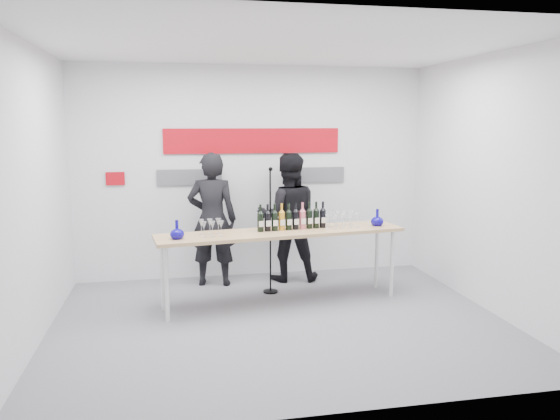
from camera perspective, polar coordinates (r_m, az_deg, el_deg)
The scene contains 12 objects.
ground at distance 6.24m, azimuth -0.01°, elevation -11.59°, with size 5.00×5.00×0.00m, color slate.
back_wall at distance 7.84m, azimuth -2.85°, elevation 3.95°, with size 5.00×0.04×3.00m, color silver.
signage at distance 7.78m, azimuth -3.24°, elevation 6.17°, with size 3.38×0.02×0.79m.
tasting_table at distance 6.62m, azimuth 0.17°, elevation -2.79°, with size 3.08×0.98×0.91m.
wine_bottles at distance 6.67m, azimuth 1.28°, elevation -0.66°, with size 0.89×0.19×0.33m.
decanter_left at distance 6.25m, azimuth -10.72°, elevation -2.02°, with size 0.16×0.16×0.21m, color #0E067F, non-canonical shape.
decanter_right at distance 7.03m, azimuth 10.12°, elevation -0.76°, with size 0.16×0.16×0.21m, color #0E067F, non-canonical shape.
glasses_left at distance 6.37m, azimuth -7.20°, elevation -1.86°, with size 0.28×0.25×0.18m.
glasses_right at distance 6.87m, azimuth 6.27°, elevation -1.04°, with size 0.48×0.27×0.18m.
presenter_left at distance 7.44m, azimuth -7.10°, elevation -0.99°, with size 0.66×0.44×1.82m, color black.
presenter_right at distance 7.63m, azimuth 0.84°, elevation -0.76°, with size 0.87×0.68×1.79m, color black.
mic_stand at distance 7.11m, azimuth -1.01°, elevation -4.72°, with size 0.19×0.19×1.65m.
Camera 1 is at (-1.13, -5.72, 2.21)m, focal length 35.00 mm.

